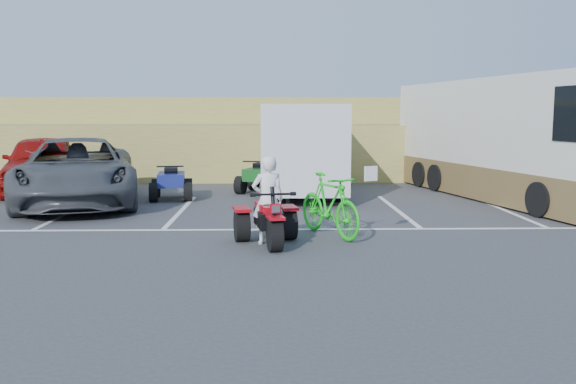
{
  "coord_description": "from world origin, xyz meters",
  "views": [
    {
      "loc": [
        -0.4,
        -10.1,
        2.39
      ],
      "look_at": [
        -0.14,
        0.77,
        1.0
      ],
      "focal_mm": 38.0,
      "sensor_mm": 36.0,
      "label": 1
    }
  ],
  "objects_px": {
    "red_trike_atv": "(269,245)",
    "quad_atv_green": "(262,193)",
    "grey_pickup": "(77,171)",
    "red_car": "(43,163)",
    "quad_atv_blue": "(172,199)",
    "green_dirt_bike": "(329,205)",
    "cargo_trailer": "(301,147)",
    "rv_motorhome": "(504,148)",
    "rider": "(268,200)"
  },
  "relations": [
    {
      "from": "red_car",
      "to": "quad_atv_blue",
      "type": "bearing_deg",
      "value": -37.61
    },
    {
      "from": "grey_pickup",
      "to": "quad_atv_blue",
      "type": "bearing_deg",
      "value": 6.94
    },
    {
      "from": "green_dirt_bike",
      "to": "rv_motorhome",
      "type": "relative_size",
      "value": 0.22
    },
    {
      "from": "green_dirt_bike",
      "to": "quad_atv_green",
      "type": "relative_size",
      "value": 1.31
    },
    {
      "from": "red_car",
      "to": "rv_motorhome",
      "type": "distance_m",
      "value": 13.84
    },
    {
      "from": "quad_atv_green",
      "to": "grey_pickup",
      "type": "bearing_deg",
      "value": -133.82
    },
    {
      "from": "green_dirt_bike",
      "to": "rv_motorhome",
      "type": "distance_m",
      "value": 7.84
    },
    {
      "from": "red_car",
      "to": "red_trike_atv",
      "type": "bearing_deg",
      "value": -63.74
    },
    {
      "from": "red_trike_atv",
      "to": "rider",
      "type": "height_order",
      "value": "rider"
    },
    {
      "from": "green_dirt_bike",
      "to": "rv_motorhome",
      "type": "xyz_separation_m",
      "value": [
        5.52,
        5.49,
        0.82
      ]
    },
    {
      "from": "rider",
      "to": "red_car",
      "type": "xyz_separation_m",
      "value": [
        -7.01,
        7.79,
        0.07
      ]
    },
    {
      "from": "red_trike_atv",
      "to": "rider",
      "type": "bearing_deg",
      "value": 90.0
    },
    {
      "from": "quad_atv_green",
      "to": "red_trike_atv",
      "type": "bearing_deg",
      "value": -67.37
    },
    {
      "from": "grey_pickup",
      "to": "red_car",
      "type": "xyz_separation_m",
      "value": [
        -1.9,
        2.66,
        0.01
      ]
    },
    {
      "from": "grey_pickup",
      "to": "rider",
      "type": "bearing_deg",
      "value": -59.83
    },
    {
      "from": "rider",
      "to": "cargo_trailer",
      "type": "height_order",
      "value": "cargo_trailer"
    },
    {
      "from": "cargo_trailer",
      "to": "rider",
      "type": "bearing_deg",
      "value": -97.69
    },
    {
      "from": "green_dirt_bike",
      "to": "red_car",
      "type": "height_order",
      "value": "red_car"
    },
    {
      "from": "rider",
      "to": "red_trike_atv",
      "type": "bearing_deg",
      "value": 90.0
    },
    {
      "from": "green_dirt_bike",
      "to": "cargo_trailer",
      "type": "distance_m",
      "value": 6.32
    },
    {
      "from": "red_trike_atv",
      "to": "quad_atv_blue",
      "type": "bearing_deg",
      "value": 104.03
    },
    {
      "from": "red_car",
      "to": "quad_atv_blue",
      "type": "relative_size",
      "value": 3.37
    },
    {
      "from": "grey_pickup",
      "to": "rv_motorhome",
      "type": "distance_m",
      "value": 11.9
    },
    {
      "from": "rv_motorhome",
      "to": "quad_atv_green",
      "type": "relative_size",
      "value": 6.05
    },
    {
      "from": "cargo_trailer",
      "to": "green_dirt_bike",
      "type": "bearing_deg",
      "value": -87.58
    },
    {
      "from": "rider",
      "to": "cargo_trailer",
      "type": "bearing_deg",
      "value": -107.87
    },
    {
      "from": "quad_atv_green",
      "to": "cargo_trailer",
      "type": "bearing_deg",
      "value": -3.81
    },
    {
      "from": "red_trike_atv",
      "to": "quad_atv_blue",
      "type": "xyz_separation_m",
      "value": [
        -2.81,
        6.2,
        0.0
      ]
    },
    {
      "from": "cargo_trailer",
      "to": "quad_atv_green",
      "type": "height_order",
      "value": "cargo_trailer"
    },
    {
      "from": "red_trike_atv",
      "to": "quad_atv_green",
      "type": "relative_size",
      "value": 1.01
    },
    {
      "from": "rv_motorhome",
      "to": "rider",
      "type": "bearing_deg",
      "value": -150.0
    },
    {
      "from": "rider",
      "to": "quad_atv_green",
      "type": "bearing_deg",
      "value": -98.33
    },
    {
      "from": "cargo_trailer",
      "to": "rv_motorhome",
      "type": "bearing_deg",
      "value": -7.64
    },
    {
      "from": "red_car",
      "to": "green_dirt_bike",
      "type": "bearing_deg",
      "value": -56.21
    },
    {
      "from": "rider",
      "to": "grey_pickup",
      "type": "distance_m",
      "value": 7.24
    },
    {
      "from": "rider",
      "to": "green_dirt_bike",
      "type": "relative_size",
      "value": 0.79
    },
    {
      "from": "red_trike_atv",
      "to": "rider",
      "type": "xyz_separation_m",
      "value": [
        -0.03,
        0.15,
        0.82
      ]
    },
    {
      "from": "rider",
      "to": "cargo_trailer",
      "type": "relative_size",
      "value": 0.29
    },
    {
      "from": "rider",
      "to": "green_dirt_bike",
      "type": "bearing_deg",
      "value": -160.91
    },
    {
      "from": "quad_atv_green",
      "to": "red_car",
      "type": "bearing_deg",
      "value": -162.3
    },
    {
      "from": "quad_atv_blue",
      "to": "red_car",
      "type": "bearing_deg",
      "value": 150.56
    },
    {
      "from": "rider",
      "to": "quad_atv_blue",
      "type": "relative_size",
      "value": 1.06
    },
    {
      "from": "green_dirt_bike",
      "to": "grey_pickup",
      "type": "relative_size",
      "value": 0.33
    },
    {
      "from": "rv_motorhome",
      "to": "red_trike_atv",
      "type": "bearing_deg",
      "value": -149.21
    },
    {
      "from": "red_car",
      "to": "quad_atv_green",
      "type": "bearing_deg",
      "value": -18.06
    },
    {
      "from": "grey_pickup",
      "to": "rv_motorhome",
      "type": "xyz_separation_m",
      "value": [
        11.84,
        1.05,
        0.56
      ]
    },
    {
      "from": "grey_pickup",
      "to": "quad_atv_green",
      "type": "distance_m",
      "value": 5.46
    },
    {
      "from": "rider",
      "to": "cargo_trailer",
      "type": "distance_m",
      "value": 7.02
    },
    {
      "from": "grey_pickup",
      "to": "cargo_trailer",
      "type": "height_order",
      "value": "cargo_trailer"
    },
    {
      "from": "rv_motorhome",
      "to": "red_car",
      "type": "bearing_deg",
      "value": 160.73
    }
  ]
}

